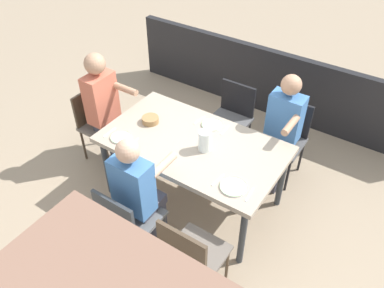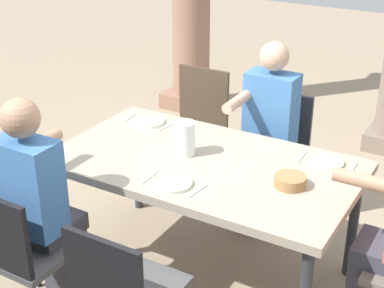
{
  "view_description": "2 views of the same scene",
  "coord_description": "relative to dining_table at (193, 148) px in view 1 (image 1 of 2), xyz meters",
  "views": [
    {
      "loc": [
        -1.57,
        2.37,
        3.13
      ],
      "look_at": [
        -0.03,
        0.06,
        0.8
      ],
      "focal_mm": 36.35,
      "sensor_mm": 36.0,
      "label": 1
    },
    {
      "loc": [
        1.46,
        -2.63,
        2.28
      ],
      "look_at": [
        -0.07,
        -0.03,
        0.87
      ],
      "focal_mm": 54.63,
      "sensor_mm": 36.0,
      "label": 2
    }
  ],
  "objects": [
    {
      "name": "chair_mid_north",
      "position": [
        0.07,
        0.91,
        -0.19
      ],
      "size": [
        0.44,
        0.44,
        0.87
      ],
      "color": "#5B5E61",
      "rests_on": "ground"
    },
    {
      "name": "bread_basket",
      "position": [
        0.53,
        -0.03,
        0.1
      ],
      "size": [
        0.17,
        0.17,
        0.06
      ],
      "primitive_type": "cylinder",
      "color": "#9E7547",
      "rests_on": "dining_table"
    },
    {
      "name": "water_pitcher",
      "position": [
        -0.15,
        0.02,
        0.16
      ],
      "size": [
        0.12,
        0.12,
        0.2
      ],
      "color": "white",
      "rests_on": "dining_table"
    },
    {
      "name": "chair_head_east",
      "position": [
        1.29,
        0.0,
        -0.2
      ],
      "size": [
        0.44,
        0.44,
        0.85
      ],
      "color": "#6A6158",
      "rests_on": "ground"
    },
    {
      "name": "chair_west_north",
      "position": [
        -0.59,
        0.92,
        -0.16
      ],
      "size": [
        0.44,
        0.44,
        0.94
      ],
      "color": "#6A6158",
      "rests_on": "ground"
    },
    {
      "name": "fork_0",
      "position": [
        -0.76,
        0.3,
        0.07
      ],
      "size": [
        0.03,
        0.17,
        0.01
      ],
      "primitive_type": "cube",
      "rotation": [
        0.0,
        0.0,
        0.1
      ],
      "color": "silver",
      "rests_on": "dining_table"
    },
    {
      "name": "patio_railing",
      "position": [
        0.0,
        -1.92,
        -0.25
      ],
      "size": [
        4.14,
        0.1,
        0.9
      ],
      "primitive_type": "cube",
      "color": "black",
      "rests_on": "ground"
    },
    {
      "name": "diner_man_white",
      "position": [
        1.12,
        -0.0,
        0.03
      ],
      "size": [
        0.5,
        0.35,
        1.36
      ],
      "color": "#3F3F4C",
      "rests_on": "ground"
    },
    {
      "name": "ground_plane",
      "position": [
        0.0,
        0.0,
        -0.7
      ],
      "size": [
        16.0,
        16.0,
        0.0
      ],
      "primitive_type": "plane",
      "color": "gray"
    },
    {
      "name": "chair_west_south",
      "position": [
        -0.59,
        -0.92,
        -0.19
      ],
      "size": [
        0.44,
        0.44,
        0.87
      ],
      "color": "#4F4F50",
      "rests_on": "ground"
    },
    {
      "name": "spoon_0",
      "position": [
        -0.46,
        0.3,
        0.07
      ],
      "size": [
        0.03,
        0.17,
        0.01
      ],
      "primitive_type": "cube",
      "rotation": [
        0.0,
        0.0,
        -0.11
      ],
      "color": "silver",
      "rests_on": "dining_table"
    },
    {
      "name": "fork_2",
      "position": [
        0.46,
        0.33,
        0.07
      ],
      "size": [
        0.03,
        0.17,
        0.01
      ],
      "primitive_type": "cube",
      "rotation": [
        0.0,
        0.0,
        0.07
      ],
      "color": "silver",
      "rests_on": "dining_table"
    },
    {
      "name": "plate_2",
      "position": [
        0.61,
        0.33,
        0.07
      ],
      "size": [
        0.2,
        0.2,
        0.02
      ],
      "color": "white",
      "rests_on": "dining_table"
    },
    {
      "name": "diner_guest_third",
      "position": [
        0.07,
        0.73,
        -0.01
      ],
      "size": [
        0.35,
        0.49,
        1.3
      ],
      "color": "#3F3F4C",
      "rests_on": "ground"
    },
    {
      "name": "spoon_1",
      "position": [
        0.14,
        -0.33,
        0.07
      ],
      "size": [
        0.03,
        0.17,
        0.01
      ],
      "primitive_type": "cube",
      "rotation": [
        0.0,
        0.0,
        -0.11
      ],
      "color": "silver",
      "rests_on": "dining_table"
    },
    {
      "name": "spoon_2",
      "position": [
        0.76,
        0.33,
        0.07
      ],
      "size": [
        0.02,
        0.17,
        0.01
      ],
      "primitive_type": "cube",
      "rotation": [
        0.0,
        0.0,
        0.02
      ],
      "color": "silver",
      "rests_on": "dining_table"
    },
    {
      "name": "diner_woman_green",
      "position": [
        -0.59,
        -0.73,
        -0.01
      ],
      "size": [
        0.35,
        0.49,
        1.3
      ],
      "color": "#3F3F4C",
      "rests_on": "ground"
    },
    {
      "name": "fork_1",
      "position": [
        -0.16,
        -0.33,
        0.07
      ],
      "size": [
        0.03,
        0.17,
        0.01
      ],
      "primitive_type": "cube",
      "rotation": [
        0.0,
        0.0,
        0.05
      ],
      "color": "silver",
      "rests_on": "dining_table"
    },
    {
      "name": "plate_0",
      "position": [
        -0.61,
        0.3,
        0.07
      ],
      "size": [
        0.24,
        0.24,
        0.02
      ],
      "color": "white",
      "rests_on": "dining_table"
    },
    {
      "name": "plate_1",
      "position": [
        -0.01,
        -0.33,
        0.07
      ],
      "size": [
        0.22,
        0.22,
        0.02
      ],
      "color": "white",
      "rests_on": "dining_table"
    },
    {
      "name": "chair_mid_south",
      "position": [
        0.07,
        -0.91,
        -0.19
      ],
      "size": [
        0.44,
        0.44,
        0.86
      ],
      "color": "#4F4F50",
      "rests_on": "ground"
    },
    {
      "name": "dining_table",
      "position": [
        0.0,
        0.0,
        0.0
      ],
      "size": [
        1.74,
        1.0,
        0.77
      ],
      "color": "tan",
      "rests_on": "ground"
    }
  ]
}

